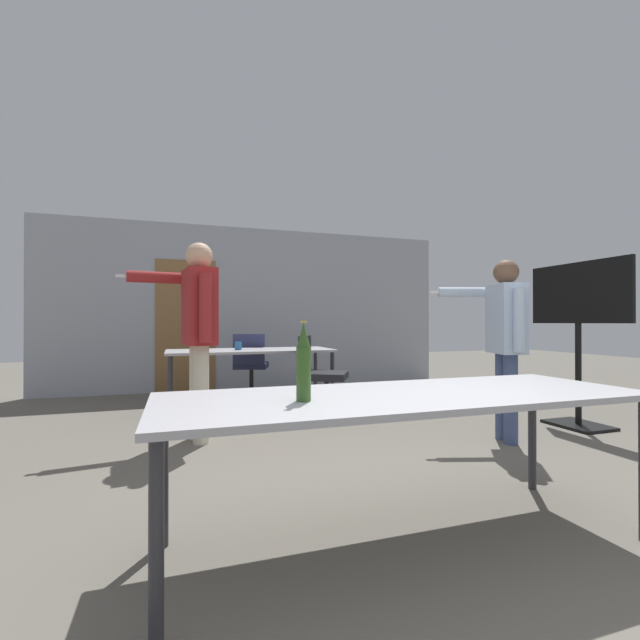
{
  "coord_description": "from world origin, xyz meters",
  "views": [
    {
      "loc": [
        -1.22,
        -1.5,
        1.08
      ],
      "look_at": [
        -0.01,
        2.13,
        1.1
      ],
      "focal_mm": 24.0,
      "sensor_mm": 36.0,
      "label": 1
    }
  ],
  "objects_px": {
    "office_chair_side_rolled": "(251,368)",
    "person_near_casual": "(197,321)",
    "tv_screen": "(578,322)",
    "beer_bottle": "(304,363)",
    "drink_cup": "(238,346)",
    "office_chair_mid_tucked": "(320,378)",
    "person_right_polo": "(505,331)"
  },
  "relations": [
    {
      "from": "person_near_casual",
      "to": "beer_bottle",
      "type": "relative_size",
      "value": 5.13
    },
    {
      "from": "person_near_casual",
      "to": "office_chair_side_rolled",
      "type": "height_order",
      "value": "person_near_casual"
    },
    {
      "from": "office_chair_side_rolled",
      "to": "person_near_casual",
      "type": "bearing_deg",
      "value": -94.65
    },
    {
      "from": "tv_screen",
      "to": "person_near_casual",
      "type": "distance_m",
      "value": 3.83
    },
    {
      "from": "tv_screen",
      "to": "office_chair_side_rolled",
      "type": "relative_size",
      "value": 1.85
    },
    {
      "from": "tv_screen",
      "to": "office_chair_side_rolled",
      "type": "xyz_separation_m",
      "value": [
        -2.95,
        2.75,
        -0.66
      ]
    },
    {
      "from": "person_near_casual",
      "to": "beer_bottle",
      "type": "bearing_deg",
      "value": -179.09
    },
    {
      "from": "person_near_casual",
      "to": "office_chair_mid_tucked",
      "type": "distance_m",
      "value": 1.7
    },
    {
      "from": "office_chair_side_rolled",
      "to": "drink_cup",
      "type": "bearing_deg",
      "value": -94.05
    },
    {
      "from": "person_right_polo",
      "to": "beer_bottle",
      "type": "height_order",
      "value": "person_right_polo"
    },
    {
      "from": "office_chair_mid_tucked",
      "to": "tv_screen",
      "type": "bearing_deg",
      "value": 88.95
    },
    {
      "from": "tv_screen",
      "to": "office_chair_mid_tucked",
      "type": "xyz_separation_m",
      "value": [
        -2.36,
        1.37,
        -0.65
      ]
    },
    {
      "from": "office_chair_side_rolled",
      "to": "office_chair_mid_tucked",
      "type": "distance_m",
      "value": 1.5
    },
    {
      "from": "office_chair_side_rolled",
      "to": "beer_bottle",
      "type": "bearing_deg",
      "value": -79.14
    },
    {
      "from": "person_near_casual",
      "to": "office_chair_side_rolled",
      "type": "relative_size",
      "value": 1.97
    },
    {
      "from": "office_chair_mid_tucked",
      "to": "office_chair_side_rolled",
      "type": "bearing_deg",
      "value": -128.02
    },
    {
      "from": "tv_screen",
      "to": "drink_cup",
      "type": "relative_size",
      "value": 17.17
    },
    {
      "from": "tv_screen",
      "to": "office_chair_mid_tucked",
      "type": "bearing_deg",
      "value": -120.07
    },
    {
      "from": "person_near_casual",
      "to": "beer_bottle",
      "type": "distance_m",
      "value": 2.27
    },
    {
      "from": "office_chair_side_rolled",
      "to": "office_chair_mid_tucked",
      "type": "xyz_separation_m",
      "value": [
        0.59,
        -1.38,
        0.0
      ]
    },
    {
      "from": "beer_bottle",
      "to": "drink_cup",
      "type": "relative_size",
      "value": 3.55
    },
    {
      "from": "person_near_casual",
      "to": "office_chair_mid_tucked",
      "type": "xyz_separation_m",
      "value": [
        1.41,
        0.68,
        -0.66
      ]
    },
    {
      "from": "person_right_polo",
      "to": "drink_cup",
      "type": "relative_size",
      "value": 16.61
    },
    {
      "from": "beer_bottle",
      "to": "person_near_casual",
      "type": "bearing_deg",
      "value": 98.98
    },
    {
      "from": "person_near_casual",
      "to": "drink_cup",
      "type": "xyz_separation_m",
      "value": [
        0.55,
        1.37,
        -0.31
      ]
    },
    {
      "from": "office_chair_side_rolled",
      "to": "drink_cup",
      "type": "height_order",
      "value": "office_chair_side_rolled"
    },
    {
      "from": "office_chair_mid_tucked",
      "to": "beer_bottle",
      "type": "relative_size",
      "value": 2.62
    },
    {
      "from": "person_near_casual",
      "to": "office_chair_mid_tucked",
      "type": "relative_size",
      "value": 1.96
    },
    {
      "from": "tv_screen",
      "to": "drink_cup",
      "type": "xyz_separation_m",
      "value": [
        -3.22,
        2.06,
        -0.3
      ]
    },
    {
      "from": "person_near_casual",
      "to": "beer_bottle",
      "type": "xyz_separation_m",
      "value": [
        0.35,
        -2.24,
        -0.19
      ]
    },
    {
      "from": "office_chair_mid_tucked",
      "to": "beer_bottle",
      "type": "height_order",
      "value": "beer_bottle"
    },
    {
      "from": "person_right_polo",
      "to": "beer_bottle",
      "type": "distance_m",
      "value": 2.66
    }
  ]
}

